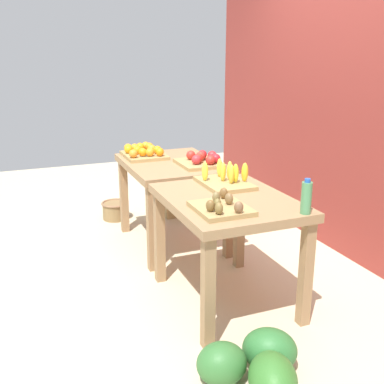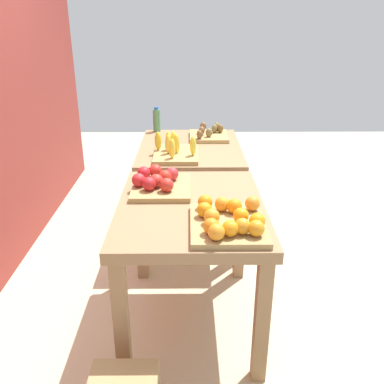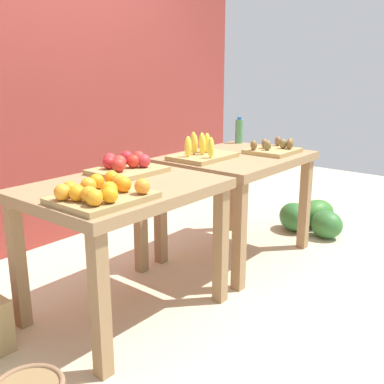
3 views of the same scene
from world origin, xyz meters
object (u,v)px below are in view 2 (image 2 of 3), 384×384
(orange_bin, at_px, (229,220))
(apple_bin, at_px, (159,183))
(kiwi_bin, at_px, (209,134))
(watermelon_pile, at_px, (211,183))
(water_bottle, at_px, (157,120))
(display_table_right, at_px, (190,160))
(banana_crate, at_px, (175,151))
(display_table_left, at_px, (191,223))

(orange_bin, distance_m, apple_bin, 0.62)
(kiwi_bin, distance_m, watermelon_pile, 0.92)
(orange_bin, height_order, water_bottle, water_bottle)
(display_table_right, bearing_deg, orange_bin, -172.77)
(apple_bin, distance_m, water_bottle, 1.38)
(banana_crate, bearing_deg, orange_bin, -165.68)
(water_bottle, xyz_separation_m, watermelon_pile, (0.39, -0.52, -0.76))
(display_table_left, bearing_deg, kiwi_bin, -6.73)
(display_table_left, height_order, apple_bin, apple_bin)
(apple_bin, bearing_deg, orange_bin, -143.66)
(orange_bin, relative_size, kiwi_bin, 1.21)
(apple_bin, xyz_separation_m, watermelon_pile, (1.77, -0.42, -0.70))
(orange_bin, relative_size, apple_bin, 1.10)
(orange_bin, bearing_deg, apple_bin, 36.34)
(kiwi_bin, relative_size, watermelon_pile, 0.56)
(banana_crate, bearing_deg, kiwi_bin, -27.91)
(display_table_right, bearing_deg, apple_bin, 168.25)
(orange_bin, distance_m, watermelon_pile, 2.38)
(watermelon_pile, bearing_deg, apple_bin, 166.78)
(display_table_left, bearing_deg, orange_bin, -148.23)
(display_table_left, bearing_deg, watermelon_pile, -6.53)
(orange_bin, height_order, banana_crate, banana_crate)
(apple_bin, relative_size, watermelon_pile, 0.62)
(display_table_left, xyz_separation_m, apple_bin, (0.21, 0.19, 0.16))
(watermelon_pile, bearing_deg, display_table_left, 173.47)
(display_table_left, height_order, display_table_right, same)
(apple_bin, bearing_deg, water_bottle, 4.38)
(water_bottle, relative_size, watermelon_pile, 0.34)
(display_table_left, bearing_deg, water_bottle, 10.51)
(orange_bin, bearing_deg, display_table_right, 7.23)
(display_table_left, relative_size, kiwi_bin, 2.86)
(kiwi_bin, bearing_deg, apple_bin, 163.12)
(display_table_right, distance_m, orange_bin, 1.43)
(display_table_right, distance_m, kiwi_bin, 0.33)
(display_table_left, bearing_deg, banana_crate, 7.50)
(orange_bin, bearing_deg, water_bottle, 14.15)
(banana_crate, distance_m, watermelon_pile, 1.37)
(banana_crate, xyz_separation_m, water_bottle, (0.74, 0.18, 0.06))
(watermelon_pile, bearing_deg, kiwi_bin, 173.89)
(display_table_right, distance_m, watermelon_pile, 1.04)
(orange_bin, xyz_separation_m, banana_crate, (1.14, 0.29, -0.00))
(display_table_left, xyz_separation_m, watermelon_pile, (1.98, -0.23, -0.54))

